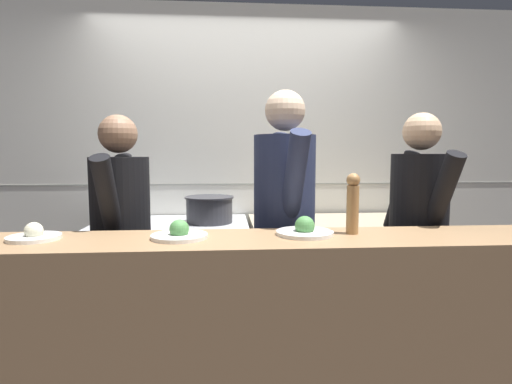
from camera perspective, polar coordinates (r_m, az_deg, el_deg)
wall_back_tiled at (r=3.34m, az=-1.50°, el=3.75°), size 8.00×0.06×2.60m
oven_range at (r=3.11m, az=-11.90°, el=-12.45°), size 1.13×0.71×0.90m
prep_counter at (r=3.20m, az=11.46°, el=-11.96°), size 1.32×0.65×0.90m
pass_counter at (r=2.02m, az=4.25°, el=-20.88°), size 3.01×0.45×1.02m
stock_pot at (r=3.01m, az=-18.39°, el=-2.45°), size 0.28×0.28×0.19m
sauce_pot at (r=2.95m, az=-6.68°, el=-2.39°), size 0.36×0.36×0.19m
plated_dish_main at (r=2.05m, az=-29.14°, el=-5.41°), size 0.23×0.23×0.08m
plated_dish_appetiser at (r=1.86m, az=-10.89°, el=-5.85°), size 0.26×0.26×0.09m
plated_dish_dessert at (r=1.91m, az=6.97°, el=-5.43°), size 0.27×0.27×0.09m
pepper_mill at (r=1.96m, az=13.65°, el=-1.44°), size 0.06×0.06×0.29m
chef_head_cook at (r=2.43m, az=-18.66°, el=-6.71°), size 0.34×0.71×1.62m
chef_sous at (r=2.37m, az=4.06°, el=-4.70°), size 0.39×0.77×1.77m
chef_line at (r=2.58m, az=22.09°, el=-5.87°), size 0.37×0.72×1.64m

